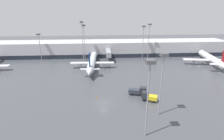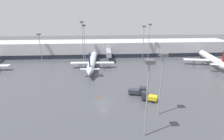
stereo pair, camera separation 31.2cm
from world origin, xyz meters
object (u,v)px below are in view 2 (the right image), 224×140
at_px(apron_light_mast_3, 39,39).
at_px(apron_light_mast_6, 144,33).
at_px(apron_light_mast_0, 148,77).
at_px(apron_light_mast_2, 82,31).
at_px(service_truck_1, 138,91).
at_px(apron_light_mast_1, 162,67).
at_px(service_truck_0, 148,96).
at_px(apron_light_mast_4, 84,33).
at_px(parked_jet_1, 92,62).
at_px(parked_jet_2, 212,59).
at_px(apron_light_mast_7, 150,32).
at_px(traffic_cone_0, 97,97).

relative_size(apron_light_mast_3, apron_light_mast_6, 0.79).
height_order(apron_light_mast_0, apron_light_mast_3, apron_light_mast_0).
xyz_separation_m(apron_light_mast_2, apron_light_mast_6, (34.25, 1.61, -1.72)).
distance_m(apron_light_mast_0, apron_light_mast_6, 68.26).
xyz_separation_m(service_truck_1, apron_light_mast_1, (2.92, -11.83, 12.03)).
distance_m(service_truck_0, apron_light_mast_1, 14.30).
height_order(apron_light_mast_0, apron_light_mast_6, apron_light_mast_6).
distance_m(apron_light_mast_1, apron_light_mast_4, 62.53).
height_order(service_truck_0, apron_light_mast_0, apron_light_mast_0).
relative_size(parked_jet_1, parked_jet_2, 1.08).
xyz_separation_m(apron_light_mast_3, apron_light_mast_7, (61.82, -0.03, 3.44)).
distance_m(service_truck_0, apron_light_mast_3, 71.33).
bearing_deg(apron_light_mast_3, apron_light_mast_7, -0.03).
bearing_deg(apron_light_mast_4, service_truck_1, -65.47).
bearing_deg(parked_jet_2, service_truck_0, 140.25).
relative_size(traffic_cone_0, apron_light_mast_2, 0.03).
distance_m(parked_jet_1, apron_light_mast_0, 53.72).
height_order(parked_jet_1, apron_light_mast_3, apron_light_mast_3).
distance_m(parked_jet_2, service_truck_1, 55.01).
xyz_separation_m(apron_light_mast_0, apron_light_mast_3, (-43.02, 67.39, -1.84)).
distance_m(apron_light_mast_0, apron_light_mast_3, 79.97).
relative_size(parked_jet_1, apron_light_mast_1, 2.21).
relative_size(service_truck_1, apron_light_mast_7, 0.31).
bearing_deg(apron_light_mast_0, parked_jet_1, 104.88).
xyz_separation_m(service_truck_0, apron_light_mast_1, (0.64, -7.67, 12.06)).
xyz_separation_m(parked_jet_2, apron_light_mast_7, (-29.18, 15.91, 12.46)).
distance_m(apron_light_mast_0, apron_light_mast_4, 68.42).
relative_size(traffic_cone_0, apron_light_mast_1, 0.04).
relative_size(parked_jet_2, apron_light_mast_0, 1.97).
distance_m(apron_light_mast_4, apron_light_mast_7, 36.94).
bearing_deg(traffic_cone_0, parked_jet_2, 28.87).
relative_size(service_truck_1, apron_light_mast_4, 0.31).
relative_size(parked_jet_1, apron_light_mast_7, 1.87).
xyz_separation_m(service_truck_1, apron_light_mast_6, (12.39, 46.48, 13.46)).
bearing_deg(apron_light_mast_2, parked_jet_1, -68.69).
relative_size(parked_jet_1, apron_light_mast_0, 2.12).
relative_size(parked_jet_1, traffic_cone_0, 53.91).
bearing_deg(parked_jet_2, service_truck_1, 135.39).
xyz_separation_m(service_truck_1, traffic_cone_0, (-13.76, -1.07, -1.20)).
bearing_deg(parked_jet_2, apron_light_mast_3, 90.62).
height_order(parked_jet_2, apron_light_mast_7, apron_light_mast_7).
height_order(apron_light_mast_1, apron_light_mast_7, apron_light_mast_7).
height_order(parked_jet_1, apron_light_mast_2, apron_light_mast_2).
distance_m(service_truck_1, apron_light_mast_4, 52.38).
bearing_deg(parked_jet_2, apron_light_mast_1, 146.25).
bearing_deg(parked_jet_2, apron_light_mast_0, 147.55).
xyz_separation_m(parked_jet_1, apron_light_mast_7, (32.32, 16.51, 12.47)).
relative_size(apron_light_mast_1, apron_light_mast_6, 0.89).
height_order(parked_jet_1, apron_light_mast_6, apron_light_mast_6).
height_order(service_truck_1, traffic_cone_0, service_truck_1).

